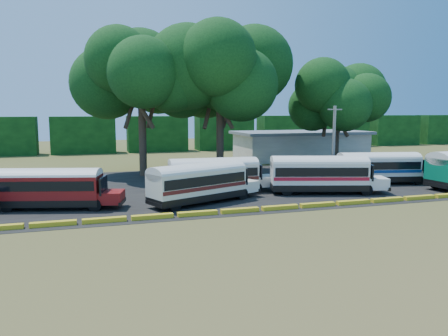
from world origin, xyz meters
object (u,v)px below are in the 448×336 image
object	(u,v)px
bus_red	(51,186)
bus_cream_west	(200,181)
bus_white_red	(321,172)
tree_west	(141,69)

from	to	relation	value
bus_red	bus_cream_west	world-z (taller)	bus_cream_west
bus_white_red	tree_west	bearing A→B (deg)	148.07
bus_red	bus_cream_west	distance (m)	10.61
bus_red	bus_white_red	xyz separation A→B (m)	(21.25, -0.46, 0.13)
bus_white_red	tree_west	xyz separation A→B (m)	(-13.07, 14.78, 9.50)
bus_red	tree_west	xyz separation A→B (m)	(8.17, 14.32, 9.63)
bus_cream_west	bus_white_red	xyz separation A→B (m)	(10.72, 0.87, 0.08)
bus_cream_west	bus_red	bearing A→B (deg)	150.55
bus_red	tree_west	world-z (taller)	tree_west
bus_red	bus_white_red	world-z (taller)	bus_white_red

